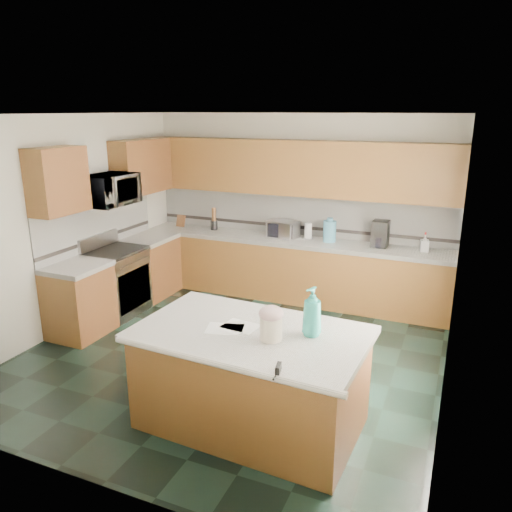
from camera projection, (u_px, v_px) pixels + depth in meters
The scene contains 52 objects.
floor at pixel (232, 354), 5.82m from camera, with size 4.60×4.60×0.00m, color black.
ceiling at pixel (229, 114), 5.06m from camera, with size 4.60×4.60×0.00m, color white.
wall_back at pixel (298, 206), 7.49m from camera, with size 4.60×0.04×2.70m, color white.
wall_front at pixel (83, 323), 3.39m from camera, with size 4.60×0.04×2.70m, color white.
wall_left at pixel (66, 224), 6.31m from camera, with size 0.04×4.60×2.70m, color white.
wall_right at pixel (459, 268), 4.57m from camera, with size 0.04×4.60×2.70m, color white.
back_base_cab at pixel (290, 270), 7.46m from camera, with size 4.60×0.60×0.86m, color #3F2111.
back_countertop at pixel (290, 241), 7.33m from camera, with size 4.60×0.64×0.06m, color white.
back_upper_cab at pixel (295, 168), 7.16m from camera, with size 4.60×0.33×0.78m, color #3F2111.
back_backsplash at pixel (297, 214), 7.49m from camera, with size 4.60×0.02×0.63m, color silver.
back_accent_band at pixel (297, 227), 7.54m from camera, with size 4.60×0.01×0.05m, color black.
left_base_cab_rear at pixel (150, 268), 7.59m from camera, with size 0.60×0.82×0.86m, color #3F2111.
left_counter_rear at pixel (148, 239), 7.46m from camera, with size 0.64×0.82×0.06m, color white.
left_base_cab_front at pixel (80, 302), 6.23m from camera, with size 0.60×0.72×0.86m, color #3F2111.
left_counter_front at pixel (76, 267), 6.10m from camera, with size 0.64×0.72×0.06m, color white.
left_backsplash at pixel (98, 224), 6.81m from camera, with size 0.02×2.30×0.63m, color silver.
left_accent_band at pixel (99, 238), 6.87m from camera, with size 0.01×2.30×0.05m, color black.
left_upper_cab_rear at pixel (142, 166), 7.33m from camera, with size 0.33×1.09×0.78m, color #3F2111.
left_upper_cab_front at pixel (58, 181), 5.86m from camera, with size 0.33×0.72×0.78m, color #3F2111.
range_body at pixel (117, 283), 6.89m from camera, with size 0.60×0.76×0.88m, color #B7B7BC.
range_oven_door at pixel (135, 289), 6.79m from camera, with size 0.02×0.68×0.55m, color black.
range_cooktop at pixel (114, 251), 6.76m from camera, with size 0.62×0.78×0.04m, color black.
range_handle at pixel (135, 262), 6.67m from camera, with size 0.02×0.02×0.66m, color #B7B7BC.
range_backguard at pixel (98, 241), 6.82m from camera, with size 0.06×0.76×0.18m, color #B7B7BC.
microwave at pixel (109, 190), 6.52m from camera, with size 0.73×0.50×0.41m, color #B7B7BC.
island_base at pixel (251, 381), 4.42m from camera, with size 1.88×1.07×0.86m, color #3F2111.
island_top at pixel (251, 334), 4.29m from camera, with size 1.98×1.17×0.06m, color white.
island_bullnose at pixel (220, 364), 3.78m from camera, with size 0.06×0.06×1.98m, color white.
treat_jar at pixel (271, 328), 4.10m from camera, with size 0.19×0.19×0.20m, color #F3E3CA.
treat_jar_lid at pixel (271, 314), 4.06m from camera, with size 0.21×0.21×0.13m, color beige.
treat_jar_knob at pixel (271, 308), 4.05m from camera, with size 0.02×0.02×0.07m, color tan.
treat_jar_knob_end_l at pixel (267, 308), 4.06m from camera, with size 0.04×0.04×0.04m, color tan.
treat_jar_knob_end_r at pixel (275, 309), 4.04m from camera, with size 0.04×0.04×0.04m, color tan.
soap_bottle_island at pixel (312, 312), 4.14m from camera, with size 0.16×0.16×0.42m, color teal.
paper_sheet_a at pixel (225, 329), 4.32m from camera, with size 0.32×0.24×0.00m, color white.
paper_sheet_b at pixel (241, 326), 4.37m from camera, with size 0.31×0.23×0.00m, color white.
clamp_body at pixel (278, 371), 3.61m from camera, with size 0.03×0.11×0.09m, color black.
clamp_handle at pixel (275, 377), 3.56m from camera, with size 0.02×0.02×0.07m, color black.
knife_block at pixel (181, 221), 8.05m from camera, with size 0.10×0.09×0.19m, color #472814.
utensil_crock at pixel (214, 225), 7.86m from camera, with size 0.11×0.11×0.14m, color black.
utensil_bundle at pixel (214, 214), 7.81m from camera, with size 0.07×0.07×0.21m, color #472814.
toaster_oven at pixel (283, 229), 7.39m from camera, with size 0.42×0.29×0.25m, color #B7B7BC.
toaster_oven_door at pixel (280, 231), 7.26m from camera, with size 0.38×0.01×0.21m, color black.
paper_towel at pixel (308, 231), 7.29m from camera, with size 0.10×0.10×0.23m, color white.
paper_towel_base at pixel (308, 238), 7.32m from camera, with size 0.16×0.16×0.01m, color #B7B7BC.
water_jug at pixel (330, 231), 7.12m from camera, with size 0.18×0.18×0.30m, color teal.
water_jug_neck at pixel (330, 219), 7.07m from camera, with size 0.09×0.09×0.04m, color teal.
coffee_maker at pixel (380, 234), 6.86m from camera, with size 0.21×0.24×0.37m, color black.
coffee_carafe at pixel (379, 242), 6.85m from camera, with size 0.15×0.15×0.15m, color black.
soap_bottle_back at pixel (425, 243), 6.64m from camera, with size 0.11×0.11×0.23m, color white.
soap_back_cap at pixel (426, 233), 6.60m from camera, with size 0.02×0.02×0.03m, color red.
window_light_proxy at pixel (456, 258), 4.36m from camera, with size 0.02×1.40×1.10m, color white.
Camera 1 is at (2.31, -4.73, 2.75)m, focal length 35.00 mm.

